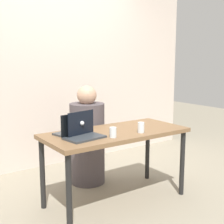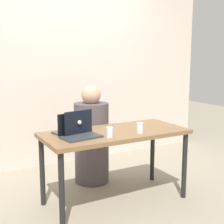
{
  "view_description": "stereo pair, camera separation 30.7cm",
  "coord_description": "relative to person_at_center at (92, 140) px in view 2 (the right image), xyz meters",
  "views": [
    {
      "loc": [
        -1.74,
        -2.42,
        1.43
      ],
      "look_at": [
        0.0,
        0.06,
        0.91
      ],
      "focal_mm": 50.0,
      "sensor_mm": 36.0,
      "label": 1
    },
    {
      "loc": [
        -1.47,
        -2.58,
        1.43
      ],
      "look_at": [
        0.0,
        0.06,
        0.91
      ],
      "focal_mm": 50.0,
      "sensor_mm": 36.0,
      "label": 2
    }
  ],
  "objects": [
    {
      "name": "back_wall",
      "position": [
        -0.02,
        0.86,
        0.76
      ],
      "size": [
        4.5,
        0.1,
        2.53
      ],
      "primitive_type": "cube",
      "color": "beige",
      "rests_on": "ground"
    },
    {
      "name": "water_glass_left",
      "position": [
        -0.19,
        -0.78,
        0.26
      ],
      "size": [
        0.06,
        0.06,
        0.09
      ],
      "color": "white",
      "rests_on": "desk"
    },
    {
      "name": "desk",
      "position": [
        -0.02,
        -0.59,
        0.15
      ],
      "size": [
        1.43,
        0.65,
        0.73
      ],
      "color": "brown",
      "rests_on": "ground"
    },
    {
      "name": "water_glass_right",
      "position": [
        0.14,
        -0.78,
        0.27
      ],
      "size": [
        0.06,
        0.06,
        0.1
      ],
      "color": "white",
      "rests_on": "desk"
    },
    {
      "name": "laptop_front_left",
      "position": [
        -0.42,
        -0.63,
        0.27
      ],
      "size": [
        0.37,
        0.27,
        0.21
      ],
      "rotation": [
        0.0,
        0.0,
        0.15
      ],
      "color": "#33383E",
      "rests_on": "desk"
    },
    {
      "name": "laptop_back_left",
      "position": [
        -0.42,
        -0.5,
        0.27
      ],
      "size": [
        0.35,
        0.3,
        0.23
      ],
      "rotation": [
        0.0,
        0.0,
        3.37
      ],
      "color": "#373A3E",
      "rests_on": "desk"
    },
    {
      "name": "person_at_center",
      "position": [
        0.0,
        0.0,
        0.0
      ],
      "size": [
        0.49,
        0.49,
        1.13
      ],
      "rotation": [
        0.0,
        0.0,
        3.42
      ],
      "color": "#4D4549",
      "rests_on": "ground"
    },
    {
      "name": "ground_plane",
      "position": [
        -0.02,
        -0.59,
        -0.5
      ],
      "size": [
        12.0,
        12.0,
        0.0
      ],
      "primitive_type": "plane",
      "color": "gray"
    }
  ]
}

